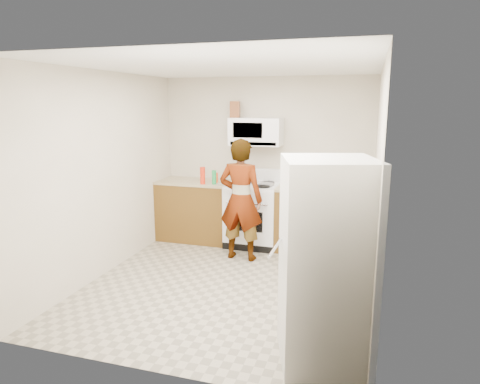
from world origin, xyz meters
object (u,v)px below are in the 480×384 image
at_px(fridge, 326,263).
at_px(saucepan, 246,177).
at_px(gas_range, 253,214).
at_px(kettle, 308,179).
at_px(person, 241,200).
at_px(microwave, 256,132).

distance_m(fridge, saucepan, 3.16).
distance_m(gas_range, saucepan, 0.57).
bearing_deg(gas_range, kettle, 13.58).
xyz_separation_m(gas_range, person, (-0.01, -0.62, 0.35)).
height_order(gas_range, fridge, fridge).
bearing_deg(fridge, saucepan, 101.22).
xyz_separation_m(microwave, person, (-0.01, -0.75, -0.87)).
relative_size(kettle, saucepan, 0.71).
relative_size(microwave, fridge, 0.45).
height_order(fridge, kettle, fridge).
distance_m(gas_range, person, 0.71).
bearing_deg(person, fridge, 125.44).
bearing_deg(microwave, gas_range, -90.00).
relative_size(gas_range, person, 0.68).
bearing_deg(fridge, kettle, 84.24).
bearing_deg(microwave, kettle, 4.46).
bearing_deg(gas_range, person, -91.03).
height_order(gas_range, saucepan, gas_range).
bearing_deg(saucepan, fridge, -62.26).
xyz_separation_m(microwave, saucepan, (-0.14, -0.02, -0.68)).
bearing_deg(person, gas_range, -88.47).
xyz_separation_m(person, fridge, (1.34, -2.07, 0.02)).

